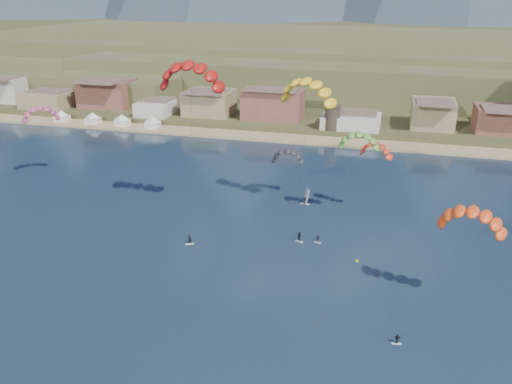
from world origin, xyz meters
TOP-DOWN VIEW (x-y plane):
  - ground at (0.00, 0.00)m, footprint 2400.00×2400.00m
  - beach at (0.00, 106.00)m, footprint 2200.00×12.00m
  - land at (0.00, 560.00)m, footprint 2200.00×900.00m
  - foothills at (22.39, 232.47)m, footprint 940.00×210.00m
  - town at (-40.00, 122.00)m, footprint 400.00×24.00m
  - watchtower at (5.00, 114.00)m, footprint 5.82×5.82m
  - beach_tents at (-76.25, 106.00)m, footprint 43.40×6.40m
  - kitesurfer_red at (-14.58, 36.53)m, footprint 14.16×14.62m
  - kitesurfer_yellow at (7.33, 46.11)m, footprint 14.30×19.28m
  - kitesurfer_orange at (37.81, 15.94)m, footprint 15.67×15.84m
  - kitesurfer_green at (18.55, 44.82)m, footprint 11.15×14.26m
  - distant_kite_pink at (-61.01, 49.97)m, footprint 9.39×8.82m
  - distant_kite_dark at (1.56, 55.51)m, footprint 8.47×5.84m
  - distant_kite_orange at (22.09, 49.87)m, footprint 8.40×7.03m
  - windsurfer at (6.87, 51.81)m, footprint 2.21×2.42m
  - buoy at (20.96, 27.03)m, footprint 0.63×0.63m

SIDE VIEW (x-z plane):
  - ground at x=0.00m, z-range 0.00..0.00m
  - land at x=0.00m, z-range -2.00..2.00m
  - buoy at x=20.96m, z-range -0.21..0.42m
  - beach at x=0.00m, z-range -0.20..0.70m
  - windsurfer at x=6.87m, z-range -0.69..3.10m
  - beach_tents at x=-76.25m, z-range 1.21..6.21m
  - watchtower at x=5.00m, z-range 2.07..10.67m
  - town at x=-40.00m, z-range 2.00..14.00m
  - foothills at x=22.39m, z-range 0.08..18.08m
  - distant_kite_dark at x=1.56m, z-range 3.81..17.99m
  - distant_kite_orange at x=22.09m, z-range 6.55..25.03m
  - kitesurfer_orange at x=37.81m, z-range 5.56..27.08m
  - distant_kite_pink at x=-61.01m, z-range 7.94..29.59m
  - kitesurfer_green at x=18.55m, z-range 7.46..30.09m
  - kitesurfer_yellow at x=7.33m, z-range 12.30..44.85m
  - kitesurfer_red at x=-14.58m, z-range 14.47..50.53m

